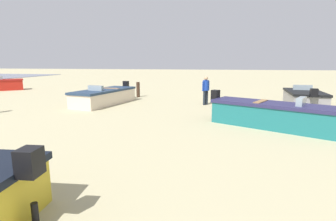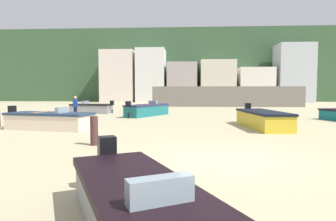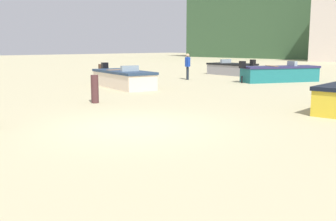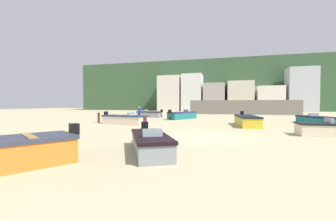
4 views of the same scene
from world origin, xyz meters
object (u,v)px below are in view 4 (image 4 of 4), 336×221
(boat_yellow_2, at_px, (247,121))
(boat_orange_5, at_px, (14,152))
(mooring_post_near_water, at_px, (99,118))
(boat_teal_0, at_px, (320,120))
(boat_grey_8, at_px, (150,143))
(boat_cream_3, at_px, (125,120))
(mooring_post_mid_beach, at_px, (145,124))
(boat_teal_6, at_px, (182,115))
(boat_grey_4, at_px, (150,114))
(beach_walker_distant, at_px, (139,112))

(boat_yellow_2, height_order, boat_orange_5, boat_yellow_2)
(boat_yellow_2, height_order, mooring_post_near_water, boat_yellow_2)
(boat_yellow_2, bearing_deg, mooring_post_near_water, -3.26)
(boat_teal_0, bearing_deg, boat_grey_8, -143.15)
(boat_yellow_2, distance_m, boat_cream_3, 11.11)
(boat_orange_5, xyz_separation_m, mooring_post_near_water, (-6.32, 14.36, 0.06))
(boat_grey_8, height_order, mooring_post_mid_beach, boat_grey_8)
(boat_yellow_2, relative_size, mooring_post_near_water, 4.95)
(boat_teal_0, height_order, boat_orange_5, boat_orange_5)
(boat_teal_6, height_order, boat_grey_8, boat_teal_6)
(boat_yellow_2, distance_m, boat_grey_8, 12.84)
(boat_orange_5, height_order, mooring_post_near_water, boat_orange_5)
(boat_teal_0, height_order, mooring_post_near_water, boat_teal_0)
(boat_teal_0, xyz_separation_m, boat_yellow_2, (-6.71, -2.95, 0.07))
(boat_cream_3, relative_size, boat_grey_8, 1.18)
(mooring_post_mid_beach, bearing_deg, boat_cream_3, 131.40)
(boat_grey_4, height_order, mooring_post_near_water, boat_grey_4)
(boat_teal_6, height_order, mooring_post_mid_beach, boat_teal_6)
(boat_orange_5, height_order, boat_teal_6, boat_teal_6)
(boat_orange_5, bearing_deg, boat_grey_4, -47.37)
(boat_yellow_2, relative_size, boat_teal_6, 1.07)
(boat_orange_5, height_order, boat_grey_8, boat_orange_5)
(boat_teal_0, xyz_separation_m, boat_cream_3, (-17.73, -4.33, 0.06))
(mooring_post_mid_beach, bearing_deg, boat_orange_5, -94.29)
(mooring_post_near_water, relative_size, beach_walker_distant, 0.64)
(boat_teal_0, relative_size, boat_grey_4, 1.39)
(boat_cream_3, bearing_deg, boat_grey_8, 42.72)
(boat_teal_0, xyz_separation_m, boat_teal_6, (-13.83, 4.21, 0.09))
(boat_teal_0, distance_m, boat_cream_3, 18.25)
(boat_grey_8, height_order, mooring_post_near_water, boat_grey_8)
(boat_cream_3, bearing_deg, boat_teal_0, 115.61)
(boat_orange_5, height_order, beach_walker_distant, beach_walker_distant)
(boat_teal_6, xyz_separation_m, boat_grey_8, (2.40, -19.10, -0.09))
(boat_yellow_2, bearing_deg, beach_walker_distant, -25.11)
(mooring_post_near_water, height_order, mooring_post_mid_beach, mooring_post_near_water)
(boat_teal_0, height_order, boat_teal_6, boat_teal_6)
(boat_grey_4, xyz_separation_m, mooring_post_mid_beach, (5.11, -15.23, 0.08))
(boat_yellow_2, xyz_separation_m, beach_walker_distant, (-11.91, 4.37, 0.50))
(boat_teal_0, distance_m, boat_grey_8, 18.77)
(boat_teal_0, distance_m, boat_grey_4, 20.36)
(boat_teal_0, height_order, boat_grey_8, boat_teal_0)
(boat_yellow_2, relative_size, boat_orange_5, 1.37)
(boat_teal_0, xyz_separation_m, boat_orange_5, (-14.79, -17.75, 0.07))
(boat_grey_8, relative_size, mooring_post_mid_beach, 3.86)
(boat_yellow_2, relative_size, boat_grey_8, 1.29)
(boat_teal_6, relative_size, boat_grey_8, 1.20)
(boat_grey_8, bearing_deg, mooring_post_mid_beach, -94.56)
(boat_grey_4, bearing_deg, boat_teal_0, -104.60)
(boat_teal_6, bearing_deg, beach_walker_distant, -123.05)
(boat_yellow_2, height_order, mooring_post_mid_beach, boat_yellow_2)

